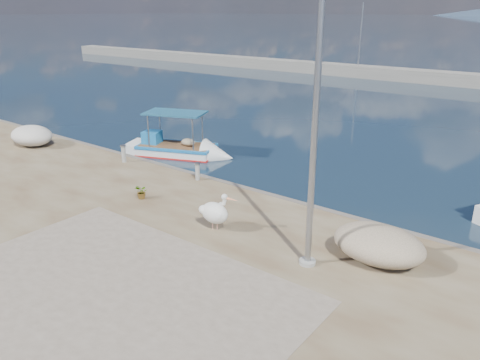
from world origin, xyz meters
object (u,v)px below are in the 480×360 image
object	(u,v)px
pelican	(215,212)
lamp_post	(315,143)
bollard_near	(197,171)
boat_left	(176,151)

from	to	relation	value
pelican	lamp_post	bearing A→B (deg)	-17.69
pelican	bollard_near	bearing A→B (deg)	122.65
lamp_post	bollard_near	bearing A→B (deg)	155.87
lamp_post	bollard_near	world-z (taller)	lamp_post
pelican	bollard_near	world-z (taller)	pelican
boat_left	pelican	bearing A→B (deg)	-59.61
lamp_post	bollard_near	xyz separation A→B (m)	(-6.67, 2.99, -2.92)
bollard_near	boat_left	bearing A→B (deg)	144.60
pelican	boat_left	bearing A→B (deg)	125.44
lamp_post	boat_left	bearing A→B (deg)	151.16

